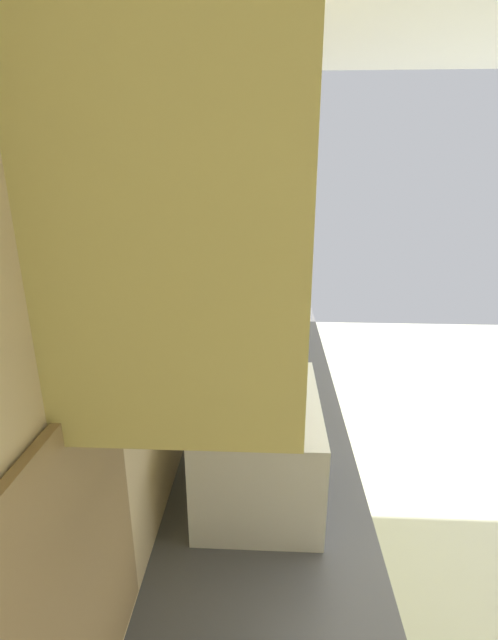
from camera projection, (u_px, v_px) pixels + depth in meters
The scene contains 9 objects.
ground_plane at pixel (475, 536), 2.37m from camera, with size 6.97×6.97×0.00m, color beige.
wall_back at pixel (190, 296), 2.02m from camera, with size 4.48×0.12×2.63m, color beige.
counter_run at pixel (265, 509), 1.94m from camera, with size 3.63×0.62×0.91m.
upper_cabinets at pixel (234, 167), 1.49m from camera, with size 2.12×0.35×0.74m.
window_back_wall at pixel (51, 638), 0.60m from camera, with size 0.61×0.02×0.56m.
oven_range at pixel (269, 334), 3.94m from camera, with size 0.62×0.61×1.09m.
microwave at pixel (260, 442), 1.37m from camera, with size 0.53×0.36×0.31m.
bowl at pixel (281, 308), 3.12m from camera, with size 0.14×0.14×0.04m.
kettle at pixel (286, 366), 2.10m from camera, with size 0.18×0.13×0.16m.
Camera 1 is at (-1.93, 1.12, 1.86)m, focal length 24.92 mm.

